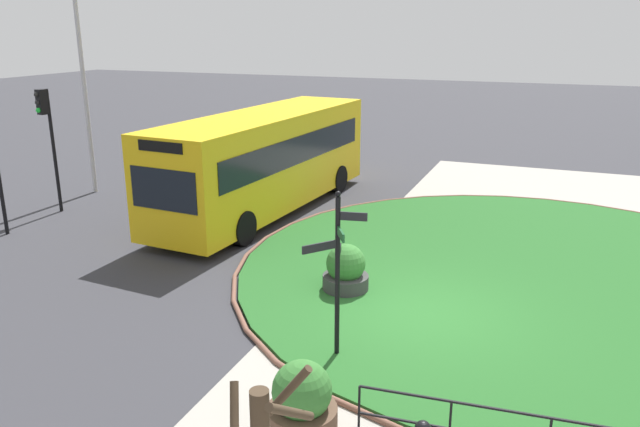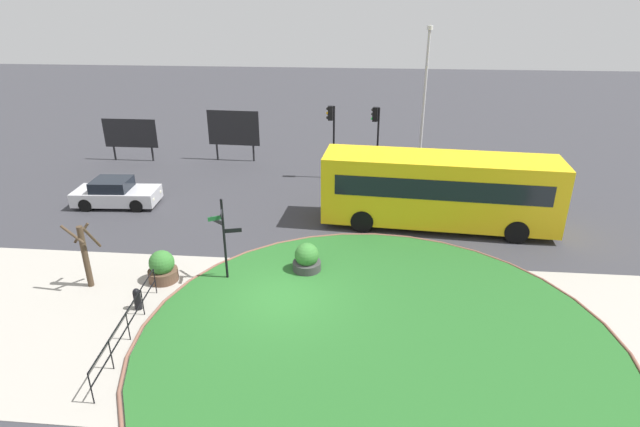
# 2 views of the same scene
# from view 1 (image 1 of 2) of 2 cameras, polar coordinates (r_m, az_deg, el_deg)

# --- Properties ---
(ground) EXTENTS (120.00, 120.00, 0.00)m
(ground) POSITION_cam_1_polar(r_m,az_deg,el_deg) (13.55, 9.34, -9.37)
(ground) COLOR #333338
(sidewalk_paving) EXTENTS (32.00, 8.72, 0.02)m
(sidewalk_paving) POSITION_cam_1_polar(r_m,az_deg,el_deg) (13.35, 16.34, -10.23)
(sidewalk_paving) COLOR #9E998E
(sidewalk_paving) RESTS_ON ground
(grass_island) EXTENTS (14.50, 14.50, 0.10)m
(grass_island) POSITION_cam_1_polar(r_m,az_deg,el_deg) (16.25, 18.95, -5.34)
(grass_island) COLOR #235B23
(grass_island) RESTS_ON ground
(grass_kerb_ring) EXTENTS (14.81, 14.81, 0.11)m
(grass_kerb_ring) POSITION_cam_1_polar(r_m,az_deg,el_deg) (16.25, 18.95, -5.32)
(grass_kerb_ring) COLOR brown
(grass_kerb_ring) RESTS_ON ground
(signpost_directional) EXTENTS (1.19, 0.96, 3.21)m
(signpost_directional) POSITION_cam_1_polar(r_m,az_deg,el_deg) (11.08, 1.59, -4.80)
(signpost_directional) COLOR black
(signpost_directional) RESTS_ON ground
(bus_yellow) EXTENTS (10.34, 3.31, 3.24)m
(bus_yellow) POSITION_cam_1_polar(r_m,az_deg,el_deg) (20.48, -5.04, 4.98)
(bus_yellow) COLOR yellow
(bus_yellow) RESTS_ON ground
(traffic_light_near) EXTENTS (0.49, 0.31, 4.03)m
(traffic_light_near) POSITION_cam_1_polar(r_m,az_deg,el_deg) (21.80, -23.81, 7.55)
(traffic_light_near) COLOR black
(traffic_light_near) RESTS_ON ground
(lamppost_tall) EXTENTS (0.32, 0.32, 8.19)m
(lamppost_tall) POSITION_cam_1_polar(r_m,az_deg,el_deg) (23.95, -20.97, 12.08)
(lamppost_tall) COLOR #B7B7BC
(lamppost_tall) RESTS_ON ground
(planter_near_signpost) EXTENTS (1.07, 1.07, 1.20)m
(planter_near_signpost) POSITION_cam_1_polar(r_m,az_deg,el_deg) (9.70, -1.66, -16.98)
(planter_near_signpost) COLOR brown
(planter_near_signpost) RESTS_ON ground
(planter_kerbside) EXTENTS (1.07, 1.07, 1.17)m
(planter_kerbside) POSITION_cam_1_polar(r_m,az_deg,el_deg) (14.34, 2.37, -5.34)
(planter_kerbside) COLOR #383838
(planter_kerbside) RESTS_ON ground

